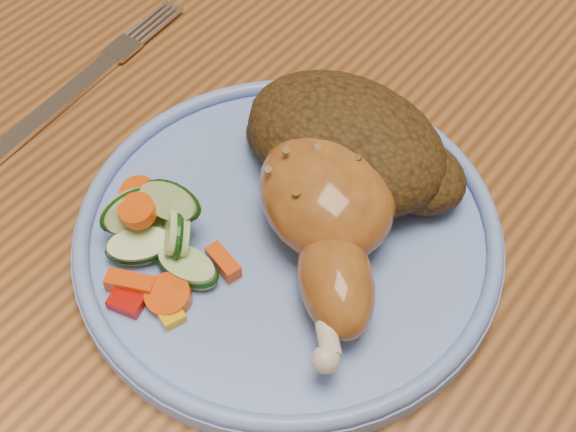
% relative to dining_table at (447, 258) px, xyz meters
% --- Properties ---
extents(dining_table, '(0.90, 1.40, 0.75)m').
position_rel_dining_table_xyz_m(dining_table, '(0.00, 0.00, 0.00)').
color(dining_table, brown).
rests_on(dining_table, ground).
extents(plate, '(0.26, 0.26, 0.01)m').
position_rel_dining_table_xyz_m(plate, '(-0.06, -0.11, 0.09)').
color(plate, '#6889DA').
rests_on(plate, dining_table).
extents(plate_rim, '(0.25, 0.25, 0.01)m').
position_rel_dining_table_xyz_m(plate_rim, '(-0.06, -0.11, 0.10)').
color(plate_rim, '#6889DA').
rests_on(plate_rim, plate).
extents(chicken_leg, '(0.14, 0.15, 0.05)m').
position_rel_dining_table_xyz_m(chicken_leg, '(-0.04, -0.10, 0.12)').
color(chicken_leg, '#A05C21').
rests_on(chicken_leg, plate).
extents(rice_pilaf, '(0.14, 0.10, 0.06)m').
position_rel_dining_table_xyz_m(rice_pilaf, '(-0.06, -0.05, 0.12)').
color(rice_pilaf, '#402B10').
rests_on(rice_pilaf, plate).
extents(vegetable_pile, '(0.10, 0.08, 0.04)m').
position_rel_dining_table_xyz_m(vegetable_pile, '(-0.11, -0.16, 0.11)').
color(vegetable_pile, '#A50A05').
rests_on(vegetable_pile, plate).
extents(fork, '(0.03, 0.17, 0.00)m').
position_rel_dining_table_xyz_m(fork, '(-0.26, -0.09, 0.09)').
color(fork, silver).
rests_on(fork, dining_table).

